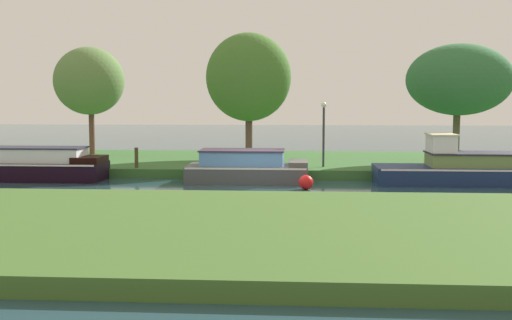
{
  "coord_description": "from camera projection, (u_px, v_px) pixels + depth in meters",
  "views": [
    {
      "loc": [
        1.51,
        -23.75,
        3.3
      ],
      "look_at": [
        -0.19,
        1.2,
        0.9
      ],
      "focal_mm": 43.53,
      "sensor_mm": 36.0,
      "label": 1
    }
  ],
  "objects": [
    {
      "name": "mooring_post_near",
      "position": [
        136.0,
        158.0,
        26.84
      ],
      "size": [
        0.16,
        0.16,
        0.87
      ],
      "primitive_type": "cylinder",
      "color": "#483E24",
      "rests_on": "riverbank_far"
    },
    {
      "name": "channel_buoy",
      "position": [
        306.0,
        182.0,
        23.05
      ],
      "size": [
        0.55,
        0.55,
        0.55
      ],
      "primitive_type": "sphere",
      "color": "red",
      "rests_on": "ground_plane"
    },
    {
      "name": "slate_barge",
      "position": [
        247.0,
        168.0,
        25.18
      ],
      "size": [
        4.87,
        2.15,
        1.32
      ],
      "color": "#45464A",
      "rests_on": "ground_plane"
    },
    {
      "name": "willow_tree_left",
      "position": [
        89.0,
        81.0,
        33.15
      ],
      "size": [
        3.75,
        3.57,
        5.75
      ],
      "color": "brown",
      "rests_on": "riverbank_far"
    },
    {
      "name": "riverbank_near",
      "position": [
        235.0,
        229.0,
        15.04
      ],
      "size": [
        72.0,
        10.0,
        0.4
      ],
      "primitive_type": "cube",
      "color": "#406528",
      "rests_on": "ground_plane"
    },
    {
      "name": "ground_plane",
      "position": [
        259.0,
        186.0,
        24.0
      ],
      "size": [
        120.0,
        120.0,
        0.0
      ],
      "primitive_type": "plane",
      "color": "#26434C"
    },
    {
      "name": "black_narrowboat",
      "position": [
        29.0,
        165.0,
        25.79
      ],
      "size": [
        6.46,
        1.95,
        1.38
      ],
      "color": "black",
      "rests_on": "ground_plane"
    },
    {
      "name": "willow_tree_right",
      "position": [
        460.0,
        80.0,
        29.36
      ],
      "size": [
        5.04,
        3.68,
        5.59
      ],
      "color": "brown",
      "rests_on": "riverbank_far"
    },
    {
      "name": "riverbank_far",
      "position": [
        268.0,
        163.0,
        30.93
      ],
      "size": [
        72.0,
        10.0,
        0.4
      ],
      "primitive_type": "cube",
      "color": "#37652E",
      "rests_on": "ground_plane"
    },
    {
      "name": "willow_tree_centre",
      "position": [
        248.0,
        77.0,
        31.32
      ],
      "size": [
        4.31,
        3.29,
        6.31
      ],
      "color": "brown",
      "rests_on": "riverbank_far"
    },
    {
      "name": "lamp_post",
      "position": [
        324.0,
        126.0,
        27.09
      ],
      "size": [
        0.24,
        0.24,
        2.84
      ],
      "color": "#333338",
      "rests_on": "riverbank_far"
    },
    {
      "name": "navy_cruiser",
      "position": [
        506.0,
        170.0,
        24.48
      ],
      "size": [
        10.27,
        2.3,
        2.0
      ],
      "color": "navy",
      "rests_on": "ground_plane"
    }
  ]
}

